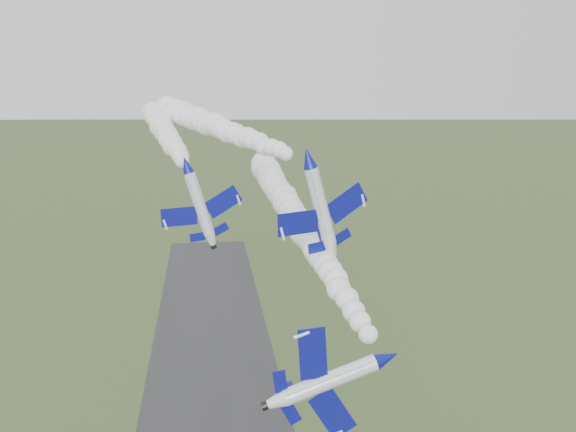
% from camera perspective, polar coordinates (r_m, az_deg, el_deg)
% --- Properties ---
extents(jet_lead, '(3.86, 12.25, 9.65)m').
position_cam_1_polar(jet_lead, '(55.32, 8.87, -12.36)').
color(jet_lead, white).
extents(smoke_trail_jet_lead, '(9.87, 78.88, 5.12)m').
position_cam_1_polar(smoke_trail_jet_lead, '(93.53, 0.70, -0.20)').
color(smoke_trail_jet_lead, silver).
extents(jet_pair_left, '(9.26, 11.45, 3.59)m').
position_cam_1_polar(jet_pair_left, '(73.67, -9.04, 4.55)').
color(jet_pair_left, white).
extents(smoke_trail_jet_pair_left, '(13.05, 72.29, 4.71)m').
position_cam_1_polar(smoke_trail_jet_pair_left, '(112.11, -11.01, 7.58)').
color(smoke_trail_jet_pair_left, silver).
extents(jet_pair_right, '(11.68, 14.07, 4.45)m').
position_cam_1_polar(jet_pair_right, '(73.26, 1.84, 5.22)').
color(jet_pair_right, white).
extents(smoke_trail_jet_pair_right, '(24.12, 62.51, 4.85)m').
position_cam_1_polar(smoke_trail_jet_pair_right, '(106.51, -6.74, 8.05)').
color(smoke_trail_jet_pair_right, silver).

